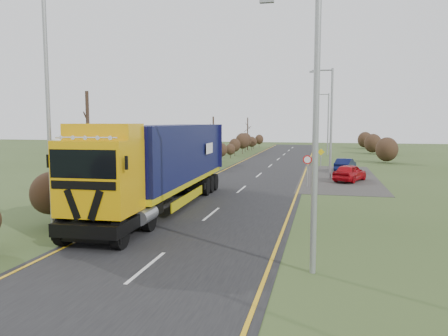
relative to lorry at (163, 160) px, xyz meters
The scene contains 14 objects.
ground 6.13m from the lorry, 59.95° to the right, with size 160.00×160.00×0.00m, color #31431D.
road 6.38m from the lorry, 61.51° to the left, with size 8.00×120.00×0.02m, color black.
layby 17.96m from the lorry, 58.47° to the left, with size 6.00×18.00×0.02m, color #2A2825.
lane_markings 6.13m from the lorry, 60.02° to the left, with size 7.52×116.00×0.01m.
hedgerow 4.51m from the lorry, 136.30° to the left, with size 2.24×102.04×6.05m.
lorry is the anchor object (origin of this frame).
car_red_hatchback 16.47m from the lorry, 52.15° to the left, with size 1.54×3.83×1.31m, color #A80810.
car_blue_sedan 21.96m from the lorry, 62.73° to the left, with size 1.28×3.67×1.21m, color #090E34.
streetlight_near 11.41m from the lorry, 46.50° to the right, with size 1.75×0.18×8.20m.
streetlight_mid 16.44m from the lorry, 58.56° to the left, with size 1.83×0.18×8.59m.
streetlight_far 40.86m from the lorry, 77.97° to the left, with size 1.77×0.18×8.30m.
left_pole 7.07m from the lorry, 113.99° to the right, with size 0.16×0.16×11.49m, color gray.
speed_sign 11.69m from the lorry, 53.07° to the left, with size 0.61×0.10×2.21m.
warning_board 24.84m from the lorry, 71.60° to the left, with size 0.70×0.11×1.83m.
Camera 1 is at (5.26, -16.24, 4.50)m, focal length 35.00 mm.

